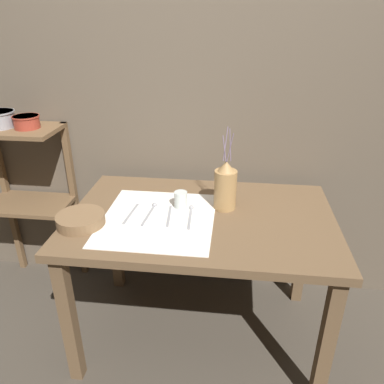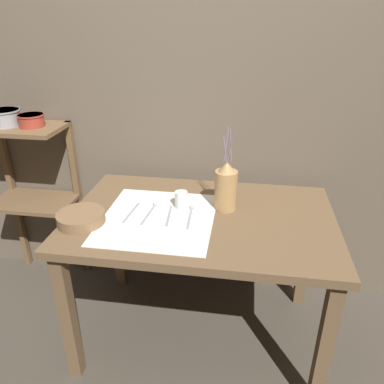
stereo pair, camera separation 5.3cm
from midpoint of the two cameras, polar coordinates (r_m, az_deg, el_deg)
ground_plane at (r=2.27m, az=0.52°, el=-20.46°), size 12.00×12.00×0.00m
stone_wall_back at (r=2.14m, az=2.24°, el=13.84°), size 7.00×0.06×2.40m
wooden_table at (r=1.85m, az=0.60°, el=-6.09°), size 1.27×0.82×0.76m
wooden_shelf_unit at (r=2.46m, az=-24.32°, el=1.87°), size 0.49×0.30×1.06m
linen_cloth at (r=1.78m, az=-6.01°, el=-4.06°), size 0.52×0.57×0.00m
pitcher_with_flowers at (r=1.82m, az=4.28°, el=0.80°), size 0.11×0.11×0.41m
wooden_bowl at (r=1.79m, az=-17.42°, el=-4.05°), size 0.22×0.22×0.05m
glass_tumbler_near at (r=1.85m, az=-2.54°, el=-1.17°), size 0.07×0.07×0.08m
fork_outer at (r=1.83m, az=-10.12°, el=-3.27°), size 0.03×0.20×0.00m
spoon_inner at (r=1.85m, az=-6.93°, el=-2.61°), size 0.03×0.21×0.02m
knife_center at (r=1.79m, az=-4.36°, el=-3.70°), size 0.03×0.20×0.00m
spoon_outer at (r=1.82m, az=-1.02°, el=-3.05°), size 0.03×0.21×0.02m
metal_pot_small at (r=2.28m, az=-24.53°, el=9.77°), size 0.14×0.14×0.07m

